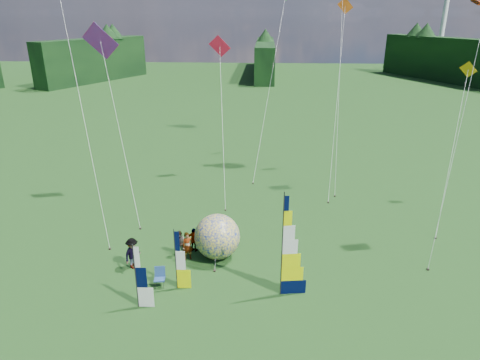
# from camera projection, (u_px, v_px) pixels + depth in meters

# --- Properties ---
(ground) EXTENTS (220.00, 220.00, 0.00)m
(ground) POSITION_uv_depth(u_px,v_px,m) (256.00, 321.00, 19.92)
(ground) COLOR #2B5624
(ground) RESTS_ON ground
(treeline_ring) EXTENTS (210.00, 210.00, 8.00)m
(treeline_ring) POSITION_uv_depth(u_px,v_px,m) (258.00, 246.00, 18.46)
(treeline_ring) COLOR #143812
(treeline_ring) RESTS_ON ground
(turbine_right) EXTENTS (8.00, 1.20, 30.00)m
(turbine_right) POSITION_uv_depth(u_px,v_px,m) (446.00, 6.00, 106.80)
(turbine_right) COLOR silver
(turbine_right) RESTS_ON ground
(feather_banner_main) EXTENTS (1.47, 0.30, 5.48)m
(feather_banner_main) POSITION_uv_depth(u_px,v_px,m) (282.00, 247.00, 20.85)
(feather_banner_main) COLOR black
(feather_banner_main) RESTS_ON ground
(side_banner_left) EXTENTS (0.94, 0.13, 3.33)m
(side_banner_left) POSITION_uv_depth(u_px,v_px,m) (176.00, 260.00, 21.73)
(side_banner_left) COLOR #E7EE00
(side_banner_left) RESTS_ON ground
(side_banner_far) EXTENTS (0.99, 0.12, 3.35)m
(side_banner_far) POSITION_uv_depth(u_px,v_px,m) (136.00, 278.00, 20.31)
(side_banner_far) COLOR white
(side_banner_far) RESTS_ON ground
(bol_inflatable) EXTENTS (2.69, 2.69, 2.66)m
(bol_inflatable) POSITION_uv_depth(u_px,v_px,m) (217.00, 237.00, 24.75)
(bol_inflatable) COLOR navy
(bol_inflatable) RESTS_ON ground
(spectator_a) EXTENTS (0.74, 0.64, 1.71)m
(spectator_a) POSITION_uv_depth(u_px,v_px,m) (188.00, 246.00, 24.67)
(spectator_a) COLOR #66594C
(spectator_a) RESTS_ON ground
(spectator_b) EXTENTS (0.83, 0.47, 1.62)m
(spectator_b) POSITION_uv_depth(u_px,v_px,m) (180.00, 244.00, 25.00)
(spectator_b) COLOR #66594C
(spectator_b) RESTS_ON ground
(spectator_c) EXTENTS (0.84, 1.26, 1.83)m
(spectator_c) POSITION_uv_depth(u_px,v_px,m) (133.00, 253.00, 23.81)
(spectator_c) COLOR #66594C
(spectator_c) RESTS_ON ground
(spectator_d) EXTENTS (0.96, 0.67, 1.52)m
(spectator_d) POSITION_uv_depth(u_px,v_px,m) (194.00, 240.00, 25.52)
(spectator_d) COLOR #66594C
(spectator_d) RESTS_ON ground
(camp_chair) EXTENTS (0.66, 0.66, 1.04)m
(camp_chair) POSITION_uv_depth(u_px,v_px,m) (160.00, 278.00, 22.30)
(camp_chair) COLOR navy
(camp_chair) RESTS_ON ground
(kite_whale) EXTENTS (5.00, 13.83, 23.64)m
(kite_whale) POSITION_uv_depth(u_px,v_px,m) (342.00, 34.00, 33.85)
(kite_whale) COLOR black
(kite_whale) RESTS_ON ground
(kite_rainbow_delta) EXTENTS (9.00, 11.94, 13.73)m
(kite_rainbow_delta) POSITION_uv_depth(u_px,v_px,m) (118.00, 115.00, 29.28)
(kite_rainbow_delta) COLOR red
(kite_rainbow_delta) RESTS_ON ground
(kite_parafoil) EXTENTS (6.16, 8.06, 15.60)m
(kite_parafoil) POSITION_uv_depth(u_px,v_px,m) (460.00, 124.00, 23.08)
(kite_parafoil) COLOR #C52500
(kite_parafoil) RESTS_ON ground
(small_kite_red) EXTENTS (4.14, 11.56, 12.34)m
(small_kite_red) POSITION_uv_depth(u_px,v_px,m) (222.00, 114.00, 32.82)
(small_kite_red) COLOR red
(small_kite_red) RESTS_ON ground
(small_kite_orange) EXTENTS (4.35, 11.85, 15.06)m
(small_kite_orange) POSITION_uv_depth(u_px,v_px,m) (338.00, 92.00, 33.92)
(small_kite_orange) COLOR #FB5B17
(small_kite_orange) RESTS_ON ground
(small_kite_yellow) EXTENTS (7.29, 10.11, 10.63)m
(small_kite_yellow) POSITION_uv_depth(u_px,v_px,m) (454.00, 143.00, 28.52)
(small_kite_yellow) COLOR #F8A508
(small_kite_yellow) RESTS_ON ground
(small_kite_pink) EXTENTS (7.68, 10.10, 17.24)m
(small_kite_pink) POSITION_uv_depth(u_px,v_px,m) (80.00, 96.00, 26.27)
(small_kite_pink) COLOR #E53183
(small_kite_pink) RESTS_ON ground
(small_kite_green) EXTENTS (8.94, 14.02, 16.43)m
(small_kite_green) POSITION_uv_depth(u_px,v_px,m) (271.00, 76.00, 37.78)
(small_kite_green) COLOR green
(small_kite_green) RESTS_ON ground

